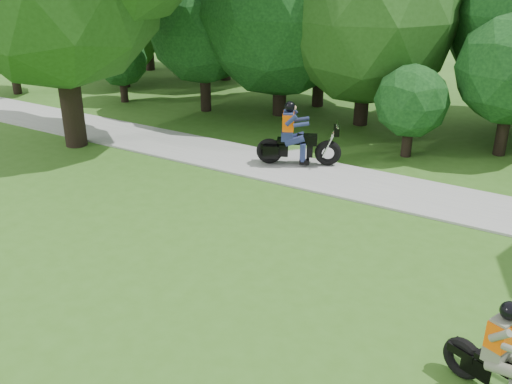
% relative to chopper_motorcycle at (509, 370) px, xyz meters
% --- Properties ---
extents(walkway, '(60.00, 2.20, 0.06)m').
position_rel_chopper_motorcycle_xyz_m(walkway, '(-3.11, 6.45, -0.57)').
color(walkway, gray).
rests_on(walkway, ground).
extents(chopper_motorcycle, '(2.20, 1.23, 1.63)m').
position_rel_chopper_motorcycle_xyz_m(chopper_motorcycle, '(0.00, 0.00, 0.00)').
color(chopper_motorcycle, black).
rests_on(chopper_motorcycle, ground).
extents(touring_motorcycle, '(2.31, 1.48, 1.87)m').
position_rel_chopper_motorcycle_xyz_m(touring_motorcycle, '(-6.77, 6.78, 0.14)').
color(touring_motorcycle, black).
rests_on(touring_motorcycle, walkway).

